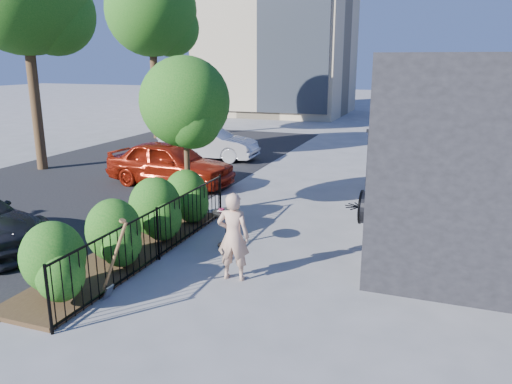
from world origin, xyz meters
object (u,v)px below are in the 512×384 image
at_px(patio_tree, 187,108).
at_px(street_tree_far, 152,16).
at_px(woman, 233,237).
at_px(car_silver, 209,143).
at_px(shovel, 113,264).
at_px(cafe_table, 227,222).
at_px(car_red, 170,163).

xyz_separation_m(patio_tree, street_tree_far, (-7.70, 11.20, 3.15)).
xyz_separation_m(street_tree_far, woman, (10.19, -14.26, -5.10)).
xyz_separation_m(street_tree_far, car_silver, (4.85, -4.13, -5.27)).
bearing_deg(car_silver, shovel, -163.87).
height_order(street_tree_far, woman, street_tree_far).
distance_m(cafe_table, shovel, 3.06).
distance_m(patio_tree, cafe_table, 3.22).
bearing_deg(street_tree_far, car_silver, -40.45).
bearing_deg(car_red, cafe_table, -134.15).
bearing_deg(shovel, car_silver, 108.27).
bearing_deg(street_tree_far, cafe_table, -53.62).
height_order(cafe_table, woman, woman).
xyz_separation_m(woman, car_red, (-4.61, 5.81, -0.11)).
bearing_deg(woman, patio_tree, -58.15).
relative_size(shovel, car_red, 0.36).
bearing_deg(woman, car_red, -58.79).
relative_size(street_tree_far, woman, 5.07).
xyz_separation_m(car_red, car_silver, (-0.73, 4.32, -0.06)).
xyz_separation_m(cafe_table, car_silver, (-4.56, 8.63, 0.12)).
xyz_separation_m(patio_tree, car_red, (-2.12, 2.74, -2.05)).
relative_size(shovel, car_silver, 0.38).
bearing_deg(patio_tree, street_tree_far, 124.51).
relative_size(cafe_table, shovel, 0.55).
bearing_deg(patio_tree, cafe_table, -42.55).
relative_size(cafe_table, car_silver, 0.21).
bearing_deg(shovel, woman, 44.36).
bearing_deg(patio_tree, shovel, -77.85).
distance_m(patio_tree, shovel, 5.10).
bearing_deg(shovel, cafe_table, 76.25).
bearing_deg(car_red, car_silver, 13.82).
xyz_separation_m(patio_tree, cafe_table, (1.71, -1.57, -2.23)).
height_order(woman, shovel, woman).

